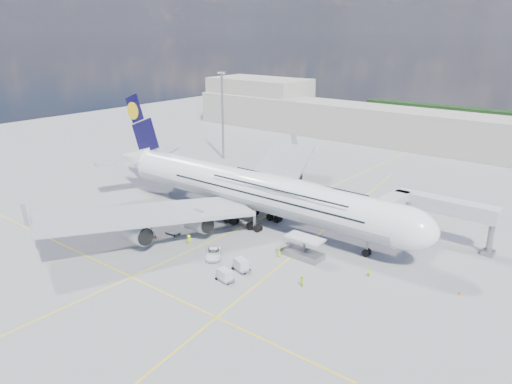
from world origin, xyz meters
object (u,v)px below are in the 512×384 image
Objects in this scene: crew_loader at (302,281)px; dolly_row_a at (84,226)px; baggage_tug at (149,232)px; cone_wing_right_outer at (143,243)px; cargo_loader at (303,250)px; cone_tail at (153,178)px; service_van at (213,253)px; airliner at (254,190)px; catering_truck_outer at (274,175)px; dolly_row_b at (148,211)px; crew_tug at (189,240)px; light_mast at (223,114)px; crew_van at (279,252)px; jet_bridge at (422,207)px; crew_nose at (369,273)px; catering_truck_inner at (283,192)px; cone_wing_left_inner at (279,191)px; dolly_back at (131,227)px; crew_wing at (163,212)px; cone_wing_left_outer at (263,172)px; cone_wing_right_inner at (156,236)px; dolly_nose_far at (225,275)px; dolly_row_c at (173,232)px; cone_nose at (460,293)px; dolly_nose_near at (241,265)px.

dolly_row_a is at bearing -129.83° from crew_loader.
baggage_tug is 4.00m from cone_wing_right_outer.
cargo_loader reaches higher than cone_tail.
cargo_loader is at bearing -1.83° from service_van.
catering_truck_outer is at bearing 119.04° from airliner.
dolly_row_b is 1.66× the size of crew_tug.
light_mast reaches higher than crew_van.
crew_nose is at bearing -92.92° from jet_bridge.
airliner reaches higher than cargo_loader.
cone_wing_left_inner is at bearing 123.47° from catering_truck_inner.
cone_wing_left_inner is at bearing 12.87° from crew_van.
jet_bridge is 63.74m from dolly_row_a.
dolly_back is 38.50m from crew_loader.
light_mast is at bearing 119.42° from dolly_back.
baggage_tug is at bearing -60.93° from light_mast.
service_van is 8.77× the size of cone_wing_right_outer.
crew_wing is at bearing -35.80° from cone_tail.
catering_truck_outer is 11.28× the size of cone_wing_left_outer.
crew_tug reaches higher than dolly_back.
cone_wing_left_outer is 0.90× the size of cone_wing_right_inner.
airliner is at bearing 75.36° from crew_tug.
light_mast is 61.45m from dolly_row_a.
crew_van is at bearing 96.69° from dolly_nose_far.
crew_tug is 3.12× the size of cone_wing_right_inner.
cone_wing_right_outer reaches higher than cone_wing_left_outer.
cone_wing_right_outer is at bearing -140.32° from jet_bridge.
dolly_row_a is at bearing -165.25° from dolly_nose_far.
cargo_loader is at bearing 10.70° from dolly_row_c.
crew_van is at bearing 26.51° from baggage_tug.
dolly_nose_far reaches higher than dolly_back.
cone_nose is at bearing -101.01° from crew_van.
light_mast reaches higher than dolly_row_b.
cone_nose is (11.83, -14.28, -6.58)m from jet_bridge.
crew_nose is at bearing 5.78° from dolly_row_c.
crew_tug reaches higher than cone_wing_right_outer.
dolly_row_b is 31.60m from cone_wing_left_inner.
light_mast is 81.63m from crew_nose.
crew_tug is at bearing -98.73° from catering_truck_inner.
dolly_back is (-45.88, -28.58, -6.48)m from jet_bridge.
crew_loader is 24.30m from crew_tug.
baggage_tug is at bearing 141.90° from service_van.
airliner is 47.56× the size of crew_van.
cone_nose is at bearing 16.30° from dolly_row_a.
cone_nose is at bearing -20.99° from service_van.
crew_van is at bearing -17.68° from cone_tail.
dolly_nose_near is at bearing 9.23° from cone_wing_right_outer.
dolly_nose_far reaches higher than cone_wing_left_inner.
baggage_tug is 5.50× the size of cone_tail.
catering_truck_outer is 54.88m from crew_loader.
cone_tail is (-68.07, 14.18, -0.57)m from crew_nose.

